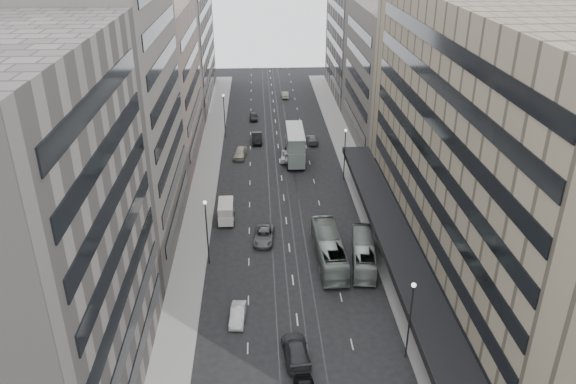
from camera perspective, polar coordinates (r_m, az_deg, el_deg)
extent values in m
plane|color=black|center=(57.89, 1.01, -13.44)|extent=(220.00, 220.00, 0.00)
cube|color=gray|center=(91.26, 6.86, 2.03)|extent=(4.00, 125.00, 0.15)
cube|color=gray|center=(90.35, -8.32, 1.68)|extent=(4.00, 125.00, 0.15)
cube|color=gray|center=(62.18, 20.78, 3.73)|extent=(15.00, 60.00, 30.00)
cube|color=black|center=(63.87, 11.36, -5.46)|extent=(4.40, 60.00, 0.50)
cube|color=#55504A|center=(102.84, 11.20, 11.50)|extent=(15.00, 28.00, 24.00)
cube|color=slate|center=(131.08, 8.16, 15.65)|extent=(15.00, 32.00, 28.00)
cube|color=slate|center=(46.24, -25.77, -4.91)|extent=(15.00, 28.00, 30.00)
cube|color=#55504A|center=(69.03, -18.36, 7.99)|extent=(15.00, 26.00, 34.00)
cube|color=#79695E|center=(95.55, -14.19, 10.43)|extent=(15.00, 28.00, 25.00)
cube|color=slate|center=(127.01, -11.70, 15.07)|extent=(15.00, 38.00, 28.00)
cylinder|color=#262628|center=(53.04, 12.23, -12.85)|extent=(0.16, 0.16, 8.00)
sphere|color=silver|center=(50.62, 12.66, -9.22)|extent=(0.44, 0.44, 0.44)
cylinder|color=#262628|center=(87.10, 5.77, 3.70)|extent=(0.16, 0.16, 8.00)
sphere|color=silver|center=(85.65, 5.89, 6.24)|extent=(0.44, 0.44, 0.44)
cylinder|color=#262628|center=(65.70, -8.22, -4.25)|extent=(0.16, 0.16, 8.00)
sphere|color=silver|center=(63.76, -8.45, -1.06)|extent=(0.44, 0.44, 0.44)
cylinder|color=#262628|center=(105.07, -6.48, 7.58)|extent=(0.16, 0.16, 8.00)
sphere|color=silver|center=(103.87, -6.59, 9.72)|extent=(0.44, 0.44, 0.44)
imported|color=gray|center=(66.69, 4.18, -5.83)|extent=(3.19, 12.33, 3.41)
imported|color=gray|center=(66.84, 7.67, -6.17)|extent=(3.92, 10.83, 2.95)
cube|color=slate|center=(94.47, 0.72, 4.22)|extent=(2.90, 10.07, 2.57)
cube|color=slate|center=(93.61, 0.73, 5.59)|extent=(2.84, 9.67, 2.23)
cube|color=silver|center=(93.21, 0.74, 6.27)|extent=(2.90, 10.07, 0.13)
cylinder|color=black|center=(91.55, -0.03, 2.63)|extent=(0.33, 1.12, 1.12)
cylinder|color=black|center=(91.71, 1.72, 2.66)|extent=(0.33, 1.12, 1.12)
cylinder|color=black|center=(98.23, -0.21, 4.29)|extent=(0.33, 1.12, 1.12)
cylinder|color=black|center=(98.37, 1.42, 4.32)|extent=(0.33, 1.12, 1.12)
cube|color=silver|center=(75.97, -6.31, -2.28)|extent=(2.06, 4.46, 1.36)
cube|color=beige|center=(75.40, -6.35, -1.47)|extent=(2.01, 4.37, 1.07)
cylinder|color=black|center=(75.06, -7.08, -3.29)|extent=(0.21, 0.71, 0.71)
cylinder|color=black|center=(74.97, -5.56, -3.24)|extent=(0.21, 0.71, 0.71)
cylinder|color=black|center=(77.63, -6.99, -2.24)|extent=(0.21, 0.71, 0.71)
cylinder|color=black|center=(77.53, -5.52, -2.20)|extent=(0.21, 0.71, 0.71)
imported|color=silver|center=(58.41, -5.12, -12.29)|extent=(1.73, 4.21, 1.36)
imported|color=#5A5A5D|center=(71.21, -2.46, -4.47)|extent=(2.95, 5.48, 1.46)
imported|color=#2B2A2D|center=(53.88, 0.82, -15.84)|extent=(2.78, 5.81, 1.63)
imported|color=#ADA88F|center=(96.59, -4.88, 3.98)|extent=(2.59, 5.08, 1.66)
imported|color=black|center=(103.21, -3.18, 5.51)|extent=(1.85, 5.13, 1.68)
imported|color=white|center=(95.28, 0.08, 3.74)|extent=(3.23, 5.97, 1.59)
imported|color=#5E5D60|center=(102.94, 2.45, 5.38)|extent=(2.06, 4.80, 1.38)
imported|color=black|center=(115.50, -3.51, 7.66)|extent=(1.71, 4.07, 1.37)
imported|color=#A9A38C|center=(130.57, -0.30, 9.86)|extent=(1.48, 4.20, 1.38)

